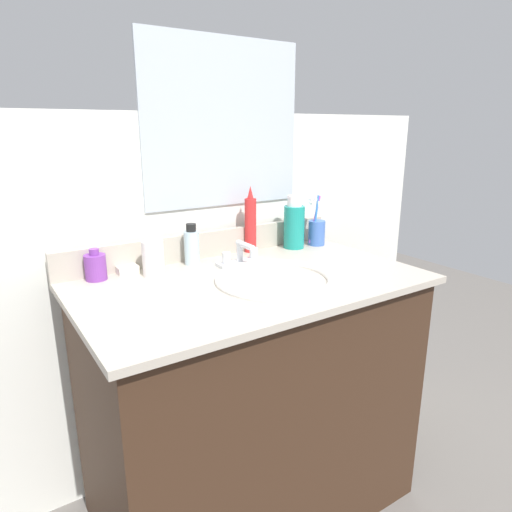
{
  "coord_description": "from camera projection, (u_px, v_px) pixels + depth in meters",
  "views": [
    {
      "loc": [
        -0.69,
        -1.08,
        1.25
      ],
      "look_at": [
        0.02,
        0.0,
        0.88
      ],
      "focal_mm": 31.83,
      "sensor_mm": 36.0,
      "label": 1
    }
  ],
  "objects": [
    {
      "name": "countertop",
      "position": [
        252.0,
        283.0,
        1.36
      ],
      "size": [
        1.03,
        0.61,
        0.02
      ],
      "primitive_type": "cube",
      "color": "#B2A899",
      "rests_on": "vanity_cabinet"
    },
    {
      "name": "backsplash",
      "position": [
        207.0,
        244.0,
        1.58
      ],
      "size": [
        1.03,
        0.02,
        0.09
      ],
      "primitive_type": "cube",
      "color": "#B2A899",
      "rests_on": "countertop"
    },
    {
      "name": "ground_plane",
      "position": [
        252.0,
        500.0,
        1.58
      ],
      "size": [
        6.0,
        6.0,
        0.0
      ],
      "primitive_type": "plane",
      "color": "#66605B"
    },
    {
      "name": "bottle_spray_red",
      "position": [
        250.0,
        223.0,
        1.63
      ],
      "size": [
        0.04,
        0.04,
        0.24
      ],
      "color": "red",
      "rests_on": "countertop"
    },
    {
      "name": "bottle_lotion_white",
      "position": [
        153.0,
        258.0,
        1.38
      ],
      "size": [
        0.07,
        0.07,
        0.13
      ],
      "color": "white",
      "rests_on": "countertop"
    },
    {
      "name": "soap_bar",
      "position": [
        128.0,
        270.0,
        1.41
      ],
      "size": [
        0.06,
        0.04,
        0.02
      ],
      "primitive_type": "cube",
      "color": "white",
      "rests_on": "countertop"
    },
    {
      "name": "bottle_mouthwash_teal",
      "position": [
        294.0,
        224.0,
        1.69
      ],
      "size": [
        0.08,
        0.08,
        0.2
      ],
      "color": "teal",
      "rests_on": "countertop"
    },
    {
      "name": "faucet",
      "position": [
        241.0,
        256.0,
        1.49
      ],
      "size": [
        0.16,
        0.1,
        0.08
      ],
      "color": "silver",
      "rests_on": "countertop"
    },
    {
      "name": "bottle_gel_clear",
      "position": [
        192.0,
        246.0,
        1.49
      ],
      "size": [
        0.05,
        0.05,
        0.14
      ],
      "color": "silver",
      "rests_on": "countertop"
    },
    {
      "name": "sink_basin",
      "position": [
        275.0,
        290.0,
        1.35
      ],
      "size": [
        0.36,
        0.36,
        0.11
      ],
      "color": "white",
      "rests_on": "countertop"
    },
    {
      "name": "vanity_cabinet",
      "position": [
        252.0,
        401.0,
        1.47
      ],
      "size": [
        0.99,
        0.56,
        0.79
      ],
      "primitive_type": "cube",
      "color": "#382316",
      "rests_on": "ground_plane"
    },
    {
      "name": "cup_blue_plastic",
      "position": [
        316.0,
        231.0,
        1.74
      ],
      "size": [
        0.07,
        0.07,
        0.19
      ],
      "color": "#3F66B7",
      "rests_on": "countertop"
    },
    {
      "name": "back_wall",
      "position": [
        201.0,
        295.0,
        1.69
      ],
      "size": [
        2.13,
        0.04,
        1.3
      ],
      "primitive_type": "cube",
      "color": "silver",
      "rests_on": "ground_plane"
    },
    {
      "name": "mirror_panel",
      "position": [
        224.0,
        124.0,
        1.55
      ],
      "size": [
        0.6,
        0.01,
        0.56
      ],
      "primitive_type": "cube",
      "color": "#B2BCC6"
    },
    {
      "name": "bottle_cream_purple",
      "position": [
        95.0,
        267.0,
        1.34
      ],
      "size": [
        0.06,
        0.06,
        0.1
      ],
      "color": "#7A3899",
      "rests_on": "countertop"
    }
  ]
}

